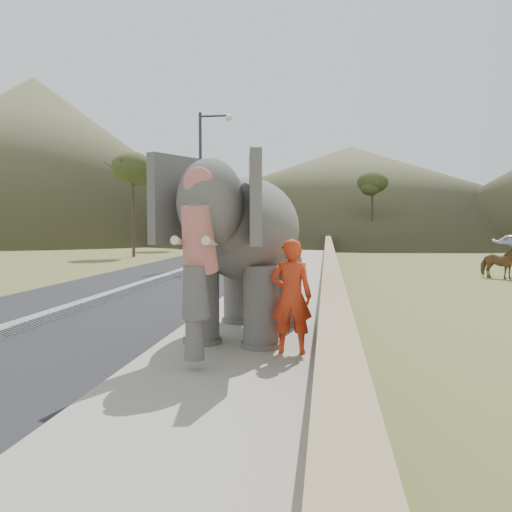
{
  "coord_description": "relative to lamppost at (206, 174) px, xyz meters",
  "views": [
    {
      "loc": [
        1.53,
        -8.85,
        2.33
      ],
      "look_at": [
        0.2,
        0.49,
        1.7
      ],
      "focal_mm": 35.0,
      "sensor_mm": 36.0,
      "label": 1
    }
  ],
  "objects": [
    {
      "name": "road",
      "position": [
        -0.31,
        -6.59,
        -4.86
      ],
      "size": [
        7.0,
        120.0,
        0.03
      ],
      "primitive_type": "cube",
      "color": "black",
      "rests_on": "ground"
    },
    {
      "name": "hill_left",
      "position": [
        -33.31,
        38.41,
        6.13
      ],
      "size": [
        60.0,
        60.0,
        22.0
      ],
      "primitive_type": "cone",
      "color": "brown",
      "rests_on": "ground"
    },
    {
      "name": "parapet",
      "position": [
        6.34,
        -6.59,
        -4.32
      ],
      "size": [
        0.3,
        120.0,
        1.1
      ],
      "primitive_type": "cube",
      "color": "tan",
      "rests_on": "ground"
    },
    {
      "name": "hill_far",
      "position": [
        9.69,
        53.41,
        2.13
      ],
      "size": [
        80.0,
        80.0,
        14.0
      ],
      "primitive_type": "cone",
      "color": "brown",
      "rests_on": "ground"
    },
    {
      "name": "motorcyclist",
      "position": [
        1.14,
        4.21,
        -4.2
      ],
      "size": [
        1.84,
        1.9,
        1.77
      ],
      "color": "maroon",
      "rests_on": "ground"
    },
    {
      "name": "ground",
      "position": [
        4.69,
        -16.59,
        -4.87
      ],
      "size": [
        160.0,
        160.0,
        0.0
      ],
      "primitive_type": "plane",
      "color": "olive",
      "rests_on": "ground"
    },
    {
      "name": "walkway",
      "position": [
        4.69,
        -6.59,
        -4.8
      ],
      "size": [
        3.0,
        120.0,
        0.15
      ],
      "primitive_type": "cube",
      "color": "#9E9687",
      "rests_on": "ground"
    },
    {
      "name": "elephant_and_man",
      "position": [
        4.71,
        -15.84,
        -3.13
      ],
      "size": [
        2.86,
        4.72,
        3.22
      ],
      "color": "#66625D",
      "rests_on": "ground"
    },
    {
      "name": "lamppost",
      "position": [
        0.0,
        0.0,
        0.0
      ],
      "size": [
        1.76,
        0.36,
        8.0
      ],
      "color": "#2B2B2F",
      "rests_on": "ground"
    },
    {
      "name": "cow",
      "position": [
        13.27,
        -3.6,
        -4.22
      ],
      "size": [
        1.64,
        1.51,
        1.3
      ],
      "primitive_type": "imported",
      "rotation": [
        0.0,
        0.0,
        0.9
      ],
      "color": "brown",
      "rests_on": "ground"
    },
    {
      "name": "signboard",
      "position": [
        0.19,
        -0.17,
        -3.23
      ],
      "size": [
        0.6,
        0.08,
        2.4
      ],
      "color": "#2D2D33",
      "rests_on": "ground"
    },
    {
      "name": "median",
      "position": [
        -0.31,
        -6.59,
        -4.76
      ],
      "size": [
        0.35,
        120.0,
        0.22
      ],
      "primitive_type": "cube",
      "color": "black",
      "rests_on": "ground"
    },
    {
      "name": "trees",
      "position": [
        5.47,
        14.4,
        -1.17
      ],
      "size": [
        48.62,
        45.27,
        8.49
      ],
      "color": "#473828",
      "rests_on": "ground"
    }
  ]
}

